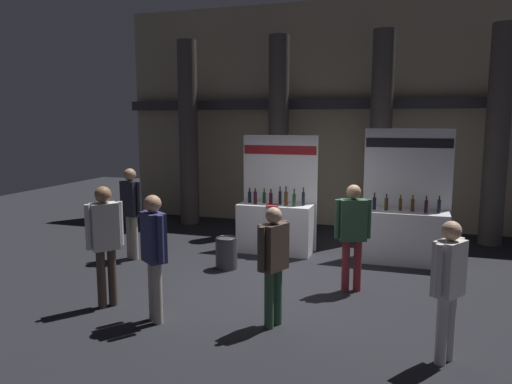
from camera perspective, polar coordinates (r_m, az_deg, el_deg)
ground_plane at (r=8.18m, az=3.74°, el=-10.64°), size 24.00×24.00×0.00m
hall_colonnade at (r=12.21m, az=9.12°, el=8.46°), size 11.14×1.35×5.57m
exhibitor_booth_0 at (r=9.87m, az=2.35°, el=-3.66°), size 1.57×0.72×2.37m
exhibitor_booth_1 at (r=9.56m, az=17.17°, el=-4.35°), size 1.63×0.66×2.52m
trash_bin at (r=8.85m, az=-3.51°, el=-7.20°), size 0.40×0.40×0.58m
visitor_0 at (r=7.22m, az=-17.41°, el=-4.96°), size 0.40×0.44×1.76m
visitor_1 at (r=9.57m, az=-14.55°, el=-1.57°), size 0.50×0.31×1.77m
visitor_2 at (r=7.67m, az=11.34°, el=-4.23°), size 0.54×0.34×1.70m
visitor_3 at (r=6.27m, az=2.08°, el=-7.67°), size 0.35×0.52×1.59m
visitor_5 at (r=5.75m, az=21.78°, el=-9.68°), size 0.38×0.45×1.61m
visitor_6 at (r=6.52m, az=-11.97°, el=-6.43°), size 0.44×0.40×1.72m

